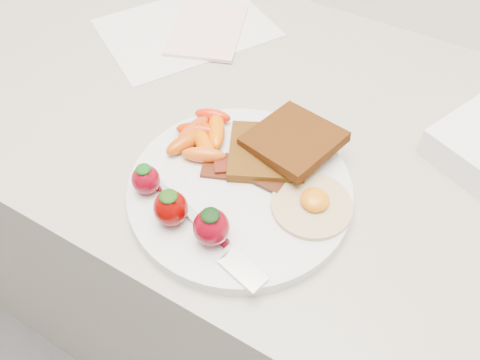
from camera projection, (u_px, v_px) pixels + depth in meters
The scene contains 11 objects.
counter at pixel (268, 271), 1.01m from camera, with size 2.00×0.60×0.90m, color gray.
plate at pixel (240, 190), 0.57m from camera, with size 0.27×0.27×0.02m, color silver.
toast_lower at pixel (267, 152), 0.58m from camera, with size 0.09×0.09×0.01m, color #44220B.
toast_upper at pixel (293, 140), 0.58m from camera, with size 0.10×0.10×0.01m, color black.
fried_egg at pixel (312, 204), 0.54m from camera, with size 0.11×0.11×0.02m.
bacon_strips at pixel (245, 170), 0.57m from camera, with size 0.10×0.08×0.01m.
baby_carrots at pixel (202, 135), 0.60m from camera, with size 0.09×0.10×0.02m.
strawberries at pixel (180, 208), 0.51m from camera, with size 0.14×0.06×0.05m.
fork at pixel (212, 237), 0.51m from camera, with size 0.18×0.07×0.00m.
paper_sheet at pixel (186, 28), 0.79m from camera, with size 0.20×0.27×0.00m, color white.
notepad at pixel (208, 29), 0.79m from camera, with size 0.11×0.16×0.01m, color #F5C2CB.
Camera 1 is at (0.19, 1.26, 1.36)m, focal length 35.00 mm.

